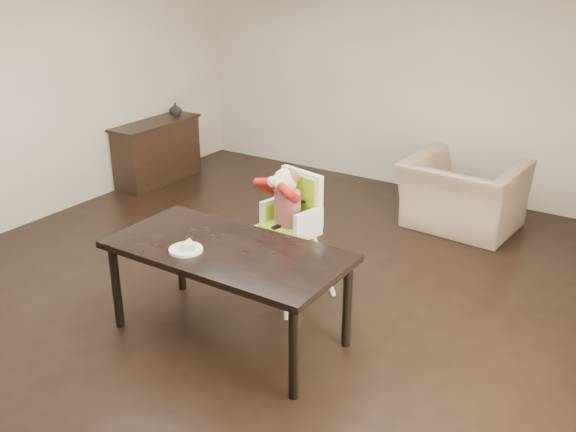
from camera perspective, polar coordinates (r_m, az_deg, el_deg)
name	(u,v)px	position (r m, az deg, el deg)	size (l,w,h in m)	color
ground	(242,299)	(5.58, -4.10, -7.40)	(7.00, 7.00, 0.00)	black
room_walls	(235,83)	(4.93, -4.70, 11.68)	(6.02, 7.02, 2.71)	beige
dining_table	(227,258)	(4.78, -5.43, -3.71)	(1.80, 0.90, 0.75)	black
high_chair	(289,207)	(5.30, 0.13, 0.82)	(0.58, 0.58, 1.16)	white
plate	(187,248)	(4.72, -8.99, -2.83)	(0.27, 0.27, 0.07)	white
armchair	(464,183)	(7.04, 15.35, 2.82)	(1.16, 0.75, 1.01)	tan
sideboard	(158,151)	(8.47, -11.52, 5.64)	(0.44, 1.26, 0.79)	black
vase	(175,109)	(8.62, -9.97, 9.32)	(0.17, 0.17, 0.17)	#99999E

